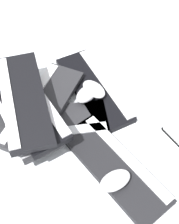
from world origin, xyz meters
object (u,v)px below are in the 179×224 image
keyboard_1 (50,123)px  keyboard_2 (115,167)px  mouse_2 (94,89)px  keyboard_6 (23,99)px  mouse_0 (87,93)px  keyboard_5 (27,103)px  keyboard_0 (94,89)px  keyboard_4 (20,109)px  mouse_1 (115,180)px  keyboard_3 (42,107)px

keyboard_1 → keyboard_2: (-0.06, -0.30, 0.00)m
mouse_2 → keyboard_6: bearing=71.8°
mouse_0 → keyboard_5: bearing=151.8°
keyboard_0 → keyboard_4: bearing=144.8°
mouse_2 → keyboard_2: bearing=149.6°
keyboard_2 → mouse_1: size_ratio=4.20×
mouse_0 → keyboard_1: bearing=169.6°
keyboard_3 → keyboard_6: (-0.05, 0.04, 0.09)m
mouse_2 → keyboard_1: bearing=87.5°
keyboard_5 → mouse_1: (-0.11, -0.40, -0.05)m
keyboard_4 → keyboard_5: 0.04m
mouse_1 → keyboard_6: bearing=108.5°
keyboard_0 → keyboard_3: size_ratio=0.99×
mouse_0 → mouse_1: size_ratio=1.00×
mouse_0 → mouse_1: same height
mouse_1 → mouse_2: 0.40m
keyboard_5 → mouse_1: size_ratio=4.11×
keyboard_1 → keyboard_4: bearing=103.8°
keyboard_1 → mouse_0: bearing=-23.4°
keyboard_2 → mouse_2: mouse_2 is taller
keyboard_5 → keyboard_3: bearing=-32.2°
keyboard_2 → keyboard_1: bearing=78.4°
keyboard_1 → mouse_0: mouse_0 is taller
keyboard_5 → mouse_1: bearing=-105.6°
mouse_1 → mouse_2: size_ratio=1.00×
keyboard_5 → mouse_2: size_ratio=4.11×
keyboard_6 → mouse_1: size_ratio=3.90×
mouse_0 → keyboard_3: bearing=149.0°
mouse_1 → mouse_2: (0.32, 0.23, 0.00)m
keyboard_6 → keyboard_5: bearing=-42.7°
keyboard_4 → keyboard_3: bearing=-40.6°
keyboard_0 → keyboard_5: size_ratio=0.98×
keyboard_1 → mouse_2: bearing=-23.6°
keyboard_4 → mouse_0: keyboard_4 is taller
keyboard_5 → mouse_0: (0.18, -0.16, -0.05)m
keyboard_4 → mouse_1: keyboard_4 is taller
keyboard_4 → keyboard_1: bearing=-76.2°
keyboard_4 → keyboard_0: bearing=-35.2°
keyboard_2 → mouse_2: bearing=38.5°
keyboard_2 → mouse_2: (0.26, 0.21, 0.04)m
keyboard_6 → mouse_0: bearing=-41.3°
keyboard_3 → keyboard_4: size_ratio=1.00×
keyboard_3 → keyboard_6: 0.11m
keyboard_2 → mouse_0: size_ratio=4.20×
keyboard_2 → keyboard_4: bearing=85.2°
mouse_0 → mouse_1: (-0.29, -0.25, 0.00)m
keyboard_1 → mouse_2: mouse_2 is taller
keyboard_2 → keyboard_5: size_ratio=1.02×
keyboard_1 → keyboard_4: keyboard_4 is taller
keyboard_2 → mouse_0: (0.23, 0.22, 0.04)m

